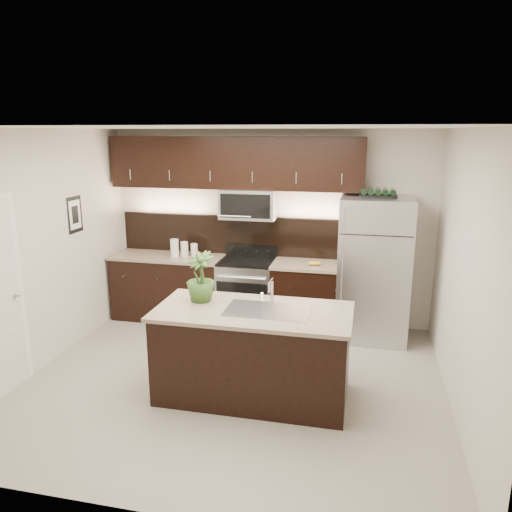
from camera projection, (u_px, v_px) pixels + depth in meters
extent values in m
plane|color=gray|center=(233.00, 382.00, 5.46)|extent=(4.50, 4.50, 0.00)
cube|color=beige|center=(269.00, 227.00, 7.02)|extent=(4.50, 0.02, 2.70)
cube|color=beige|center=(149.00, 340.00, 3.24)|extent=(4.50, 0.02, 2.70)
cube|color=beige|center=(39.00, 252.00, 5.61)|extent=(0.02, 4.00, 2.70)
cube|color=beige|center=(464.00, 276.00, 4.65)|extent=(0.02, 4.00, 2.70)
cube|color=white|center=(230.00, 127.00, 4.80)|extent=(4.50, 4.00, 0.02)
sphere|color=silver|center=(18.00, 295.00, 5.23)|extent=(0.06, 0.06, 0.06)
cube|color=black|center=(75.00, 215.00, 6.24)|extent=(0.01, 0.32, 0.46)
cube|color=white|center=(75.00, 215.00, 6.24)|extent=(0.00, 0.24, 0.36)
cube|color=black|center=(169.00, 288.00, 7.25)|extent=(1.57, 0.62, 0.90)
cube|color=black|center=(315.00, 299.00, 6.79)|extent=(1.16, 0.62, 0.90)
cube|color=#B2B2B7|center=(247.00, 294.00, 7.00)|extent=(0.76, 0.62, 0.90)
cube|color=black|center=(247.00, 262.00, 6.89)|extent=(0.76, 0.60, 0.03)
cube|color=#C6B094|center=(168.00, 257.00, 7.13)|extent=(1.59, 0.65, 0.04)
cube|color=#C6B094|center=(316.00, 265.00, 6.68)|extent=(1.18, 0.65, 0.04)
cube|color=black|center=(238.00, 235.00, 7.13)|extent=(3.49, 0.02, 0.56)
cube|color=#B2B2B7|center=(249.00, 204.00, 6.80)|extent=(0.76, 0.40, 0.40)
cube|color=black|center=(234.00, 163.00, 6.74)|extent=(3.49, 0.33, 0.70)
cube|color=black|center=(253.00, 355.00, 5.08)|extent=(1.90, 0.90, 0.90)
cube|color=#C6B094|center=(253.00, 312.00, 4.97)|extent=(1.96, 0.96, 0.04)
cube|color=silver|center=(268.00, 310.00, 4.93)|extent=(0.84, 0.50, 0.01)
cylinder|color=silver|center=(272.00, 293.00, 5.10)|extent=(0.03, 0.03, 0.24)
cylinder|color=silver|center=(271.00, 281.00, 5.00)|extent=(0.02, 0.14, 0.02)
cylinder|color=silver|center=(269.00, 287.00, 4.94)|extent=(0.02, 0.02, 0.10)
cube|color=#B2B2B7|center=(374.00, 269.00, 6.46)|extent=(0.90, 0.81, 1.87)
cube|color=black|center=(378.00, 196.00, 6.23)|extent=(0.46, 0.29, 0.03)
cylinder|color=black|center=(364.00, 191.00, 6.25)|extent=(0.08, 0.26, 0.08)
cylinder|color=black|center=(371.00, 191.00, 6.24)|extent=(0.08, 0.26, 0.08)
cylinder|color=black|center=(378.00, 191.00, 6.22)|extent=(0.08, 0.26, 0.08)
cylinder|color=black|center=(386.00, 192.00, 6.20)|extent=(0.08, 0.26, 0.08)
cylinder|color=black|center=(393.00, 192.00, 6.18)|extent=(0.08, 0.26, 0.08)
imported|color=#335421|center=(201.00, 277.00, 5.16)|extent=(0.37, 0.37, 0.52)
cylinder|color=silver|center=(175.00, 248.00, 7.02)|extent=(0.12, 0.12, 0.25)
cylinder|color=beige|center=(184.00, 249.00, 7.05)|extent=(0.11, 0.11, 0.21)
cylinder|color=beige|center=(194.00, 250.00, 7.07)|extent=(0.09, 0.09, 0.18)
cylinder|color=silver|center=(352.00, 259.00, 6.50)|extent=(0.11, 0.11, 0.21)
cylinder|color=silver|center=(352.00, 250.00, 6.47)|extent=(0.11, 0.11, 0.02)
cylinder|color=silver|center=(352.00, 246.00, 6.46)|extent=(0.01, 0.01, 0.09)
ellipsoid|color=gold|center=(311.00, 263.00, 6.61)|extent=(0.20, 0.17, 0.05)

